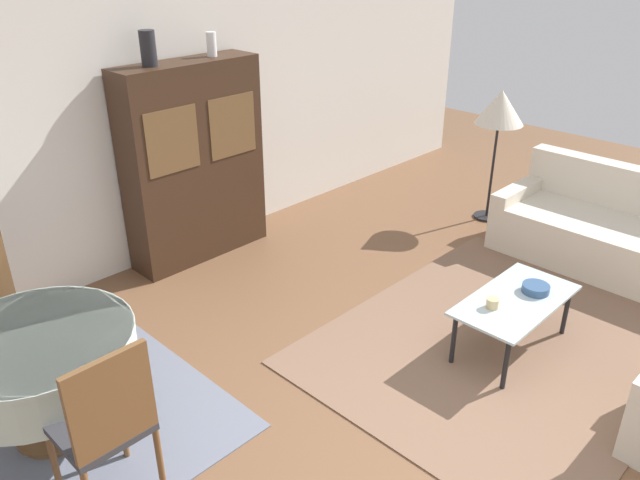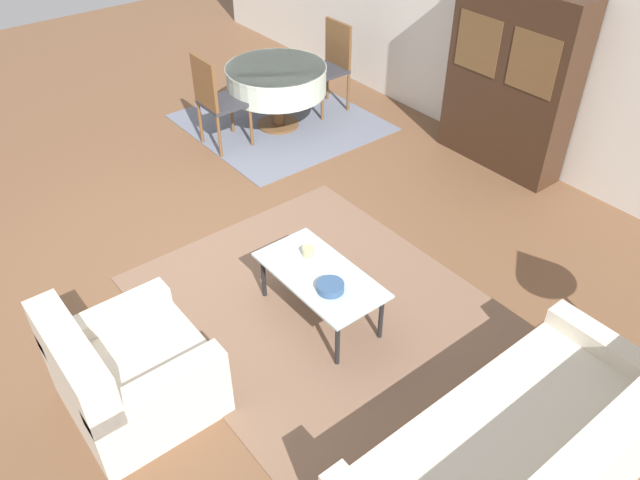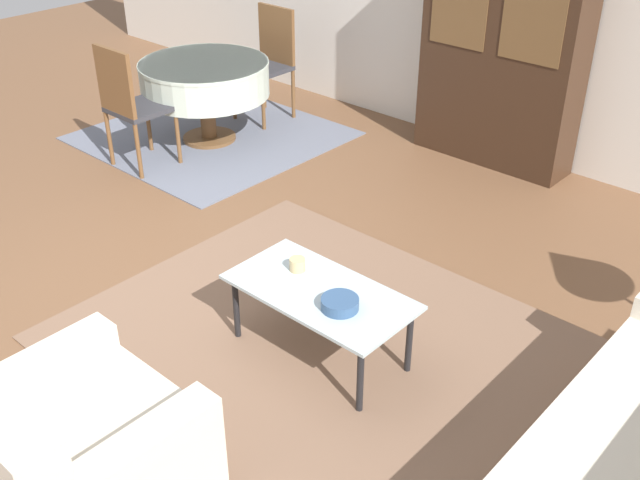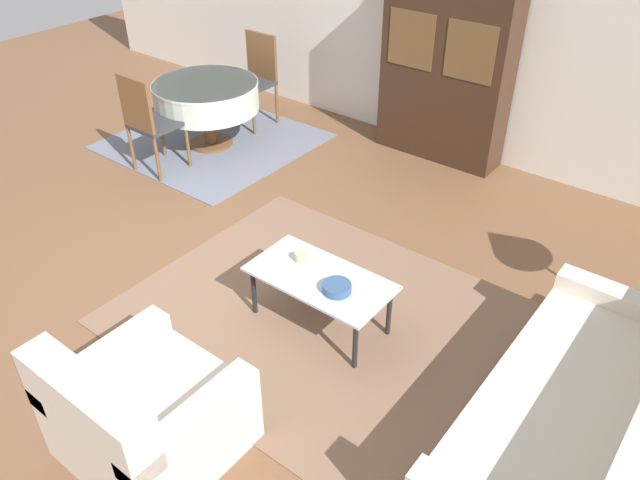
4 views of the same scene
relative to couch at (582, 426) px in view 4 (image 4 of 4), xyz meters
name	(u,v)px [view 4 (image 4 of 4)]	position (x,y,z in m)	size (l,w,h in m)	color
ground_plane	(163,287)	(-3.13, -0.40, -0.30)	(14.00, 14.00, 0.00)	brown
wall_back	(412,15)	(-3.13, 3.23, 1.05)	(10.00, 0.06, 2.70)	silver
area_rug	(327,321)	(-1.84, 0.08, -0.30)	(2.92, 2.30, 0.01)	brown
dining_rug	(213,141)	(-4.72, 1.69, -0.30)	(2.05, 2.00, 0.01)	slate
couch	(582,426)	(0.00, 0.00, 0.00)	(0.95, 2.10, 0.87)	beige
armchair	(144,416)	(-1.98, -1.46, 0.00)	(0.91, 0.88, 0.84)	beige
coffee_table	(320,282)	(-1.88, 0.03, 0.09)	(1.03, 0.54, 0.42)	black
display_cabinet	(446,72)	(-2.55, 2.99, 0.62)	(1.34, 0.39, 1.84)	#382316
dining_table	(206,96)	(-4.66, 1.62, 0.27)	(1.14, 1.14, 0.72)	brown
dining_chair_near	(148,119)	(-4.66, 0.83, 0.29)	(0.44, 0.44, 1.04)	brown
dining_chair_far	(256,74)	(-4.66, 2.41, 0.29)	(0.44, 0.44, 1.04)	brown
cup	(301,257)	(-2.10, 0.10, 0.17)	(0.09, 0.09, 0.07)	tan
bowl	(337,288)	(-1.69, -0.02, 0.16)	(0.20, 0.20, 0.06)	#33517A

